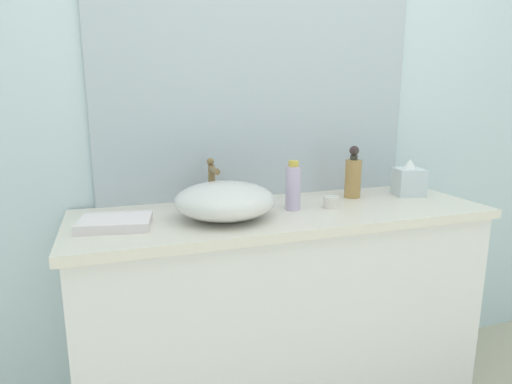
% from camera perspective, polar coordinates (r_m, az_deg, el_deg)
% --- Properties ---
extents(bathroom_wall_rear, '(6.00, 0.06, 2.60)m').
position_cam_1_polar(bathroom_wall_rear, '(1.84, 2.38, 13.15)').
color(bathroom_wall_rear, silver).
rests_on(bathroom_wall_rear, ground).
extents(vanity_counter, '(1.53, 0.52, 0.87)m').
position_cam_1_polar(vanity_counter, '(1.75, 3.56, -16.20)').
color(vanity_counter, white).
rests_on(vanity_counter, ground).
extents(wall_mirror_panel, '(1.32, 0.01, 1.26)m').
position_cam_1_polar(wall_mirror_panel, '(1.80, 0.73, 19.61)').
color(wall_mirror_panel, '#B2BCC6').
rests_on(wall_mirror_panel, vanity_counter).
extents(sink_basin, '(0.34, 0.34, 0.12)m').
position_cam_1_polar(sink_basin, '(1.47, -4.12, -1.13)').
color(sink_basin, silver).
rests_on(sink_basin, vanity_counter).
extents(faucet, '(0.03, 0.12, 0.18)m').
position_cam_1_polar(faucet, '(1.64, -5.82, 1.82)').
color(faucet, olive).
rests_on(faucet, vanity_counter).
extents(soap_dispenser, '(0.07, 0.07, 0.21)m').
position_cam_1_polar(soap_dispenser, '(1.82, 12.74, 2.10)').
color(soap_dispenser, '#AF8449').
rests_on(soap_dispenser, vanity_counter).
extents(lotion_bottle, '(0.06, 0.06, 0.18)m').
position_cam_1_polar(lotion_bottle, '(1.58, 4.95, 0.68)').
color(lotion_bottle, silver).
rests_on(lotion_bottle, vanity_counter).
extents(tissue_box, '(0.14, 0.14, 0.16)m').
position_cam_1_polar(tissue_box, '(1.93, 19.60, 1.50)').
color(tissue_box, silver).
rests_on(tissue_box, vanity_counter).
extents(candle_jar, '(0.06, 0.06, 0.04)m').
position_cam_1_polar(candle_jar, '(1.64, 9.87, -1.31)').
color(candle_jar, silver).
rests_on(candle_jar, vanity_counter).
extents(folded_hand_towel, '(0.24, 0.20, 0.03)m').
position_cam_1_polar(folded_hand_towel, '(1.45, -18.14, -3.89)').
color(folded_hand_towel, white).
rests_on(folded_hand_towel, vanity_counter).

